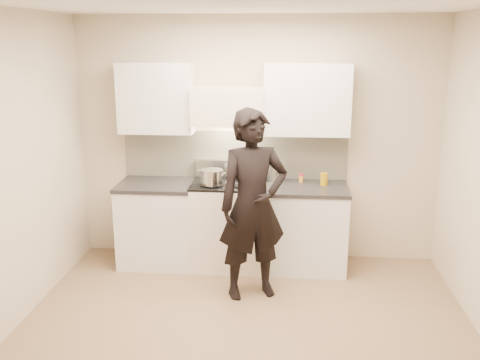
% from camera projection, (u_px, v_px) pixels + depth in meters
% --- Properties ---
extents(ground_plane, '(4.00, 4.00, 0.00)m').
position_uv_depth(ground_plane, '(245.00, 332.00, 4.59)').
color(ground_plane, '#7E6249').
extents(room_shell, '(4.04, 3.54, 2.70)m').
position_uv_depth(room_shell, '(242.00, 141.00, 4.55)').
color(room_shell, '#C2B49B').
rests_on(room_shell, ground).
extents(stove, '(0.76, 0.65, 0.96)m').
position_uv_depth(stove, '(228.00, 224.00, 5.87)').
color(stove, silver).
rests_on(stove, ground).
extents(counter_right, '(0.92, 0.67, 0.92)m').
position_uv_depth(counter_right, '(303.00, 227.00, 5.80)').
color(counter_right, silver).
rests_on(counter_right, ground).
extents(counter_left, '(0.82, 0.67, 0.92)m').
position_uv_depth(counter_left, '(158.00, 223.00, 5.94)').
color(counter_left, silver).
rests_on(counter_left, ground).
extents(wok, '(0.36, 0.45, 0.29)m').
position_uv_depth(wok, '(241.00, 169.00, 5.85)').
color(wok, '#B8B8B8').
rests_on(wok, stove).
extents(stock_pot, '(0.32, 0.31, 0.16)m').
position_uv_depth(stock_pot, '(212.00, 177.00, 5.60)').
color(stock_pot, '#B8B8B8').
rests_on(stock_pot, stove).
extents(utensil_crock, '(0.13, 0.13, 0.34)m').
position_uv_depth(utensil_crock, '(272.00, 172.00, 5.87)').
color(utensil_crock, '#ACACAC').
rests_on(utensil_crock, counter_right).
extents(spice_jar, '(0.04, 0.04, 0.10)m').
position_uv_depth(spice_jar, '(301.00, 178.00, 5.84)').
color(spice_jar, gold).
rests_on(spice_jar, counter_right).
extents(oil_glass, '(0.08, 0.08, 0.13)m').
position_uv_depth(oil_glass, '(324.00, 179.00, 5.72)').
color(oil_glass, '#AF8207').
rests_on(oil_glass, counter_right).
extents(person, '(0.78, 0.66, 1.83)m').
position_uv_depth(person, '(253.00, 205.00, 5.05)').
color(person, black).
rests_on(person, ground).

